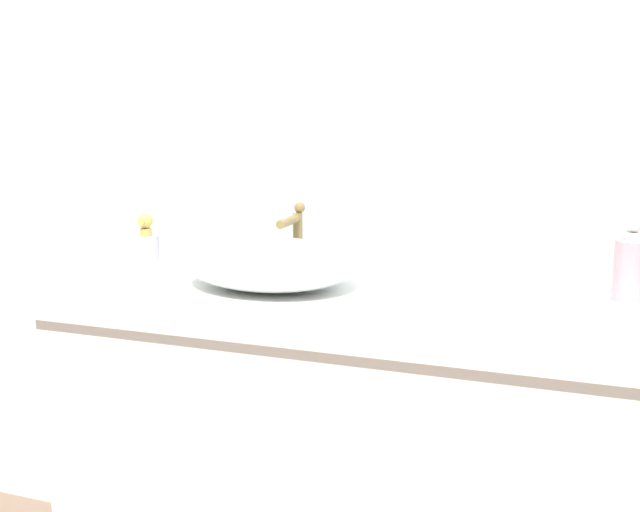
% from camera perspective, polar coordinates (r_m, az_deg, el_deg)
% --- Properties ---
extents(bathroom_wall_rear, '(6.00, 0.06, 2.60)m').
position_cam_1_polar(bathroom_wall_rear, '(1.85, 10.38, 11.00)').
color(bathroom_wall_rear, silver).
rests_on(bathroom_wall_rear, ground).
extents(vanity_counter, '(1.42, 0.59, 0.92)m').
position_cam_1_polar(vanity_counter, '(1.77, 4.08, -17.41)').
color(vanity_counter, white).
rests_on(vanity_counter, ground).
extents(wall_mirror_panel, '(1.21, 0.01, 1.29)m').
position_cam_1_polar(wall_mirror_panel, '(1.84, 7.06, 19.29)').
color(wall_mirror_panel, '#B2BCC6').
rests_on(wall_mirror_panel, vanity_counter).
extents(sink_basin, '(0.40, 0.31, 0.11)m').
position_cam_1_polar(sink_basin, '(1.63, -4.06, -0.60)').
color(sink_basin, silver).
rests_on(sink_basin, vanity_counter).
extents(faucet, '(0.03, 0.15, 0.17)m').
position_cam_1_polar(faucet, '(1.77, -1.99, 2.03)').
color(faucet, olive).
rests_on(faucet, vanity_counter).
extents(soap_dispenser, '(0.06, 0.06, 0.15)m').
position_cam_1_polar(soap_dispenser, '(1.80, -13.64, 0.47)').
color(soap_dispenser, silver).
rests_on(soap_dispenser, vanity_counter).
extents(lotion_bottle, '(0.07, 0.07, 0.19)m').
position_cam_1_polar(lotion_bottle, '(1.65, 23.50, -0.67)').
color(lotion_bottle, '#D4929D').
rests_on(lotion_bottle, vanity_counter).
extents(tissue_box, '(0.13, 0.13, 0.17)m').
position_cam_1_polar(tissue_box, '(1.62, 14.80, -0.41)').
color(tissue_box, silver).
rests_on(tissue_box, vanity_counter).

